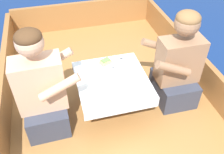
{
  "coord_description": "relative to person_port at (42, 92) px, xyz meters",
  "views": [
    {
      "loc": [
        -0.45,
        -1.68,
        2.14
      ],
      "look_at": [
        0.0,
        0.02,
        0.64
      ],
      "focal_mm": 40.0,
      "sensor_mm": 36.0,
      "label": 1
    }
  ],
  "objects": [
    {
      "name": "coffee_cup_port",
      "position": [
        0.62,
        0.13,
        -0.03
      ],
      "size": [
        0.1,
        0.07,
        0.05
      ],
      "color": "silver",
      "rests_on": "cockpit_table"
    },
    {
      "name": "gunwale_port",
      "position": [
        -0.39,
        0.06,
        -0.24
      ],
      "size": [
        0.06,
        3.44,
        0.33
      ],
      "primitive_type": "cube",
      "color": "#936033",
      "rests_on": "boat_deck"
    },
    {
      "name": "cockpit_table",
      "position": [
        0.63,
        0.08,
        -0.1
      ],
      "size": [
        0.66,
        0.7,
        0.35
      ],
      "color": "#B2B2B7",
      "rests_on": "boat_deck"
    },
    {
      "name": "bowl_starboard_near",
      "position": [
        0.45,
        -0.05,
        -0.04
      ],
      "size": [
        0.14,
        0.14,
        0.04
      ],
      "color": "silver",
      "rests_on": "cockpit_table"
    },
    {
      "name": "utensil_spoon_center",
      "position": [
        0.88,
        -0.18,
        -0.06
      ],
      "size": [
        0.08,
        0.16,
        0.01
      ],
      "rotation": [
        0.0,
        0.0,
        1.97
      ],
      "color": "silver",
      "rests_on": "cockpit_table"
    },
    {
      "name": "utensil_fork_port",
      "position": [
        0.73,
        0.22,
        -0.06
      ],
      "size": [
        0.17,
        0.08,
        0.0
      ],
      "rotation": [
        0.0,
        0.0,
        2.77
      ],
      "color": "silver",
      "rests_on": "cockpit_table"
    },
    {
      "name": "bowl_port_near",
      "position": [
        0.83,
        0.23,
        -0.04
      ],
      "size": [
        0.12,
        0.12,
        0.04
      ],
      "color": "silver",
      "rests_on": "cockpit_table"
    },
    {
      "name": "ground_plane",
      "position": [
        0.63,
        0.06,
        -0.68
      ],
      "size": [
        60.0,
        60.0,
        0.0
      ],
      "primitive_type": "plane",
      "color": "navy"
    },
    {
      "name": "gunwale_starboard",
      "position": [
        1.65,
        0.06,
        -0.24
      ],
      "size": [
        0.06,
        3.44,
        0.33
      ],
      "primitive_type": "cube",
      "color": "#936033",
      "rests_on": "boat_deck"
    },
    {
      "name": "sandwich",
      "position": [
        0.62,
        0.31,
        -0.03
      ],
      "size": [
        0.13,
        0.11,
        0.05
      ],
      "rotation": [
        0.0,
        0.0,
        0.4
      ],
      "color": "tan",
      "rests_on": "plate_sandwich"
    },
    {
      "name": "person_starboard",
      "position": [
        1.26,
        0.03,
        -0.01
      ],
      "size": [
        0.53,
        0.45,
        0.97
      ],
      "rotation": [
        0.0,
        0.0,
        3.13
      ],
      "color": "#333847",
      "rests_on": "boat_deck"
    },
    {
      "name": "coffee_cup_starboard",
      "position": [
        0.81,
        0.04,
        -0.02
      ],
      "size": [
        0.1,
        0.07,
        0.07
      ],
      "color": "silver",
      "rests_on": "cockpit_table"
    },
    {
      "name": "person_port",
      "position": [
        0.0,
        0.0,
        0.0
      ],
      "size": [
        0.53,
        0.45,
        1.0
      ],
      "rotation": [
        0.0,
        0.0,
        0.02
      ],
      "color": "#333847",
      "rests_on": "boat_deck"
    },
    {
      "name": "bow_coaming",
      "position": [
        0.63,
        1.75,
        -0.22
      ],
      "size": [
        1.97,
        0.06,
        0.38
      ],
      "primitive_type": "cube",
      "color": "#936033",
      "rests_on": "boat_deck"
    },
    {
      "name": "boat_deck",
      "position": [
        0.63,
        0.06,
        -0.55
      ],
      "size": [
        2.09,
        3.44,
        0.27
      ],
      "primitive_type": "cube",
      "color": "#9E6B38",
      "rests_on": "ground_plane"
    },
    {
      "name": "plate_sandwich",
      "position": [
        0.62,
        0.31,
        -0.06
      ],
      "size": [
        0.17,
        0.17,
        0.01
      ],
      "color": "silver",
      "rests_on": "cockpit_table"
    },
    {
      "name": "plate_bread",
      "position": [
        0.67,
        -0.07,
        -0.06
      ],
      "size": [
        0.21,
        0.21,
        0.01
      ],
      "color": "silver",
      "rests_on": "cockpit_table"
    },
    {
      "name": "tin_can",
      "position": [
        0.44,
        0.09,
        -0.03
      ],
      "size": [
        0.07,
        0.07,
        0.05
      ],
      "color": "silver",
      "rests_on": "cockpit_table"
    },
    {
      "name": "coffee_cup_center",
      "position": [
        0.48,
        0.25,
        -0.03
      ],
      "size": [
        0.1,
        0.08,
        0.05
      ],
      "color": "silver",
      "rests_on": "cockpit_table"
    },
    {
      "name": "utensil_fork_starboard",
      "position": [
        0.75,
        0.35,
        -0.06
      ],
      "size": [
        0.17,
        0.03,
        0.0
      ],
      "rotation": [
        0.0,
        0.0,
        0.06
      ],
      "color": "silver",
      "rests_on": "cockpit_table"
    }
  ]
}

